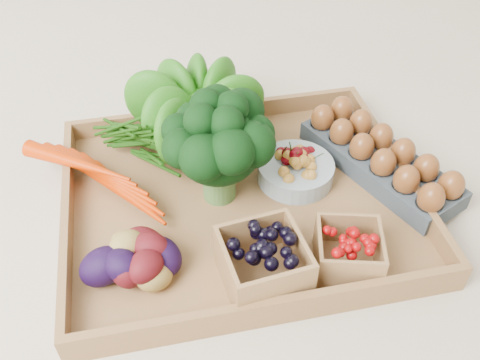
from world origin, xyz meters
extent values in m
plane|color=beige|center=(0.00, 0.00, 0.00)|extent=(4.00, 4.00, 0.00)
cube|color=olive|center=(0.00, 0.00, 0.01)|extent=(0.55, 0.45, 0.01)
sphere|color=#214C0B|center=(-0.04, 0.17, 0.09)|extent=(0.16, 0.16, 0.16)
cylinder|color=#8C9EA5|center=(0.10, 0.03, 0.03)|extent=(0.13, 0.13, 0.03)
cube|color=#363F45|center=(0.25, 0.02, 0.03)|extent=(0.21, 0.31, 0.03)
cube|color=black|center=(0.00, -0.16, 0.05)|extent=(0.12, 0.12, 0.08)
cube|color=#800506|center=(0.12, -0.16, 0.05)|extent=(0.11, 0.11, 0.06)
camera|label=1|loc=(-0.12, -0.59, 0.63)|focal=40.00mm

